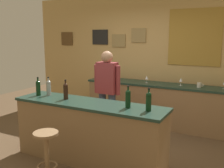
# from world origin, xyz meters

# --- Properties ---
(ground_plane) EXTENTS (10.00, 10.00, 0.00)m
(ground_plane) POSITION_xyz_m (0.00, 0.00, 0.00)
(ground_plane) COLOR brown
(back_wall) EXTENTS (6.00, 0.09, 2.80)m
(back_wall) POSITION_xyz_m (0.01, 2.03, 1.41)
(back_wall) COLOR tan
(back_wall) RESTS_ON ground_plane
(bar_counter) EXTENTS (2.37, 0.60, 0.92)m
(bar_counter) POSITION_xyz_m (0.00, -0.40, 0.46)
(bar_counter) COLOR olive
(bar_counter) RESTS_ON ground_plane
(side_counter) EXTENTS (3.13, 0.56, 0.90)m
(side_counter) POSITION_xyz_m (0.40, 1.65, 0.45)
(side_counter) COLOR olive
(side_counter) RESTS_ON ground_plane
(bartender) EXTENTS (0.52, 0.21, 1.62)m
(bartender) POSITION_xyz_m (-0.19, 0.51, 0.94)
(bartender) COLOR #384766
(bartender) RESTS_ON ground_plane
(bar_stool) EXTENTS (0.32, 0.32, 0.68)m
(bar_stool) POSITION_xyz_m (-0.16, -1.14, 0.46)
(bar_stool) COLOR olive
(bar_stool) RESTS_ON ground_plane
(wine_bottle_a) EXTENTS (0.07, 0.07, 0.31)m
(wine_bottle_a) POSITION_xyz_m (-0.97, -0.41, 1.06)
(wine_bottle_a) COLOR black
(wine_bottle_a) RESTS_ON bar_counter
(wine_bottle_b) EXTENTS (0.07, 0.07, 0.31)m
(wine_bottle_b) POSITION_xyz_m (-0.83, -0.31, 1.06)
(wine_bottle_b) COLOR #999E99
(wine_bottle_b) RESTS_ON bar_counter
(wine_bottle_c) EXTENTS (0.07, 0.07, 0.31)m
(wine_bottle_c) POSITION_xyz_m (-0.41, -0.39, 1.06)
(wine_bottle_c) COLOR black
(wine_bottle_c) RESTS_ON bar_counter
(wine_bottle_d) EXTENTS (0.07, 0.07, 0.31)m
(wine_bottle_d) POSITION_xyz_m (0.63, -0.39, 1.06)
(wine_bottle_d) COLOR black
(wine_bottle_d) RESTS_ON bar_counter
(wine_bottle_e) EXTENTS (0.07, 0.07, 0.31)m
(wine_bottle_e) POSITION_xyz_m (0.93, -0.40, 1.06)
(wine_bottle_e) COLOR black
(wine_bottle_e) RESTS_ON bar_counter
(wine_glass_a) EXTENTS (0.07, 0.07, 0.16)m
(wine_glass_a) POSITION_xyz_m (0.16, 1.61, 1.01)
(wine_glass_a) COLOR silver
(wine_glass_a) RESTS_ON side_counter
(wine_glass_b) EXTENTS (0.07, 0.07, 0.16)m
(wine_glass_b) POSITION_xyz_m (0.86, 1.66, 1.01)
(wine_glass_b) COLOR silver
(wine_glass_b) RESTS_ON side_counter
(coffee_mug) EXTENTS (0.12, 0.08, 0.09)m
(coffee_mug) POSITION_xyz_m (1.22, 1.63, 0.95)
(coffee_mug) COLOR silver
(coffee_mug) RESTS_ON side_counter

